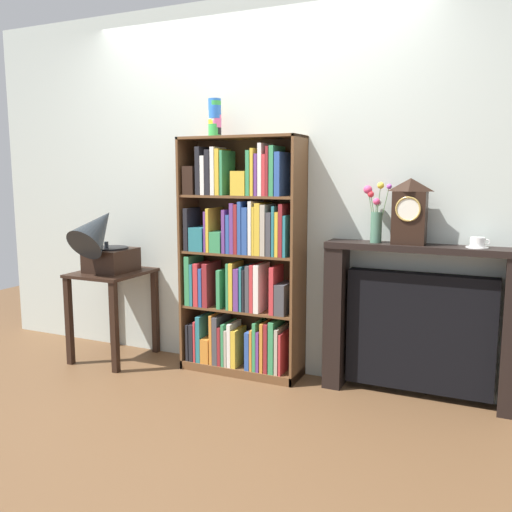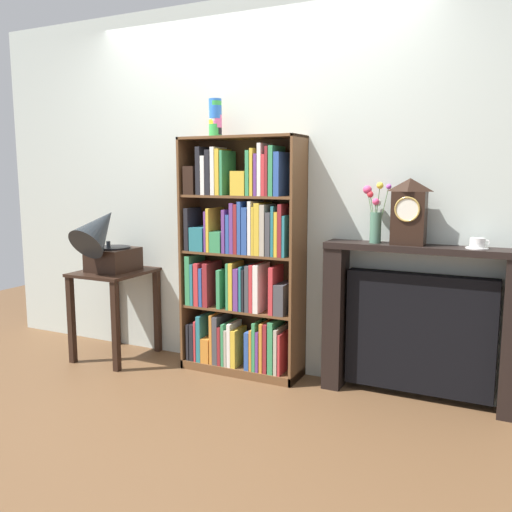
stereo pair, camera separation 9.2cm
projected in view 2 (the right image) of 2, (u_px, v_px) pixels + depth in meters
ground_plane at (231, 380)px, 3.78m from camera, size 7.80×6.40×0.02m
wall_back at (265, 189)px, 3.85m from camera, size 4.80×0.08×2.60m
bookshelf at (241, 266)px, 3.80m from camera, size 0.87×0.28×1.65m
cup_stack at (215, 118)px, 3.74m from camera, size 0.09×0.09×0.26m
side_table_left at (115, 292)px, 4.17m from camera, size 0.48×0.56×0.68m
gramophone at (105, 241)px, 4.03m from camera, size 0.31×0.53×0.55m
fireplace_mantel at (419, 325)px, 3.38m from camera, size 1.18×0.21×0.98m
mantel_clock at (409, 212)px, 3.29m from camera, size 0.20×0.13×0.40m
flower_vase at (375, 216)px, 3.39m from camera, size 0.17×0.11×0.38m
teacup_with_saucer at (477, 244)px, 3.15m from camera, size 0.13×0.13×0.06m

